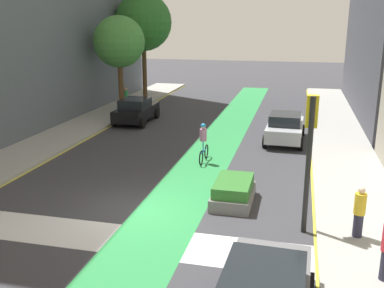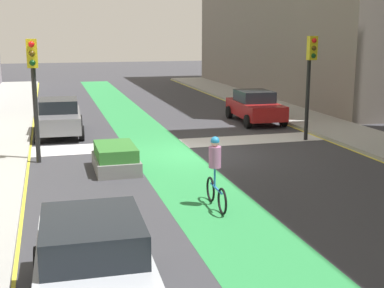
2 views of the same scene
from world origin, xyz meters
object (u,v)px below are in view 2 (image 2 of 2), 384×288
at_px(car_grey_right_near, 59,117).
at_px(median_planter, 116,158).
at_px(car_red_left_near, 255,106).
at_px(traffic_signal_near_left, 310,68).
at_px(car_silver_right_far, 94,267).
at_px(cyclist_in_lane, 215,171).
at_px(traffic_signal_near_right, 34,77).

xyz_separation_m(car_grey_right_near, median_planter, (-1.62, 6.72, -0.40)).
bearing_deg(car_red_left_near, traffic_signal_near_left, 94.88).
height_order(traffic_signal_near_left, car_silver_right_far, traffic_signal_near_left).
bearing_deg(cyclist_in_lane, traffic_signal_near_left, -131.63).
bearing_deg(car_grey_right_near, traffic_signal_near_right, 80.52).
bearing_deg(traffic_signal_near_left, median_planter, 18.09).
xyz_separation_m(car_grey_right_near, car_red_left_near, (-9.54, -0.82, 0.00)).
relative_size(car_red_left_near, cyclist_in_lane, 2.30).
xyz_separation_m(traffic_signal_near_left, car_grey_right_near, (9.95, -3.99, -2.21)).
bearing_deg(traffic_signal_near_left, traffic_signal_near_right, 5.70).
bearing_deg(car_grey_right_near, traffic_signal_near_left, 158.14).
distance_m(car_grey_right_near, car_red_left_near, 9.58).
distance_m(traffic_signal_near_right, median_planter, 3.92).
height_order(traffic_signal_near_right, cyclist_in_lane, traffic_signal_near_right).
distance_m(traffic_signal_near_left, median_planter, 9.15).
height_order(traffic_signal_near_right, car_grey_right_near, traffic_signal_near_right).
relative_size(traffic_signal_near_right, traffic_signal_near_left, 0.99).
xyz_separation_m(traffic_signal_near_right, median_planter, (-2.47, 1.64, -2.57)).
relative_size(car_silver_right_far, car_red_left_near, 1.00).
relative_size(traffic_signal_near_left, car_red_left_near, 1.01).
relative_size(car_grey_right_near, median_planter, 1.84).
bearing_deg(cyclist_in_lane, car_silver_right_far, 52.43).
height_order(car_red_left_near, cyclist_in_lane, cyclist_in_lane).
bearing_deg(median_planter, cyclist_in_lane, 115.06).
distance_m(car_grey_right_near, cyclist_in_lane, 11.67).
distance_m(car_red_left_near, cyclist_in_lane, 13.28).
height_order(car_silver_right_far, cyclist_in_lane, cyclist_in_lane).
relative_size(traffic_signal_near_left, car_grey_right_near, 1.01).
xyz_separation_m(car_red_left_near, cyclist_in_lane, (5.88, 11.90, 0.17)).
bearing_deg(median_planter, traffic_signal_near_right, -33.71).
relative_size(car_silver_right_far, median_planter, 1.83).
height_order(traffic_signal_near_left, cyclist_in_lane, traffic_signal_near_left).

